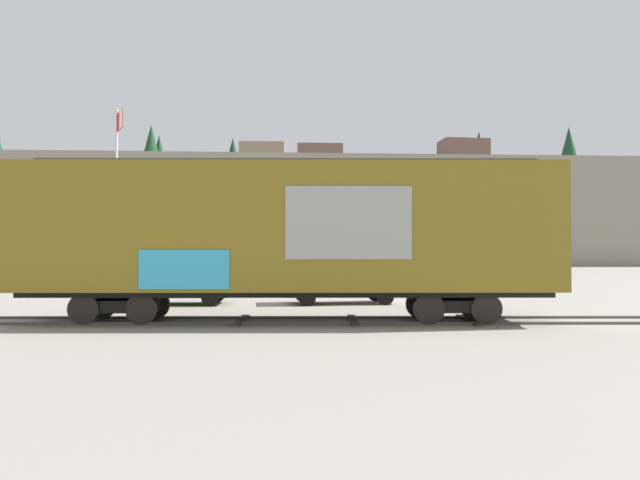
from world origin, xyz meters
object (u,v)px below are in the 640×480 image
at_px(parked_car_green, 177,283).
at_px(parked_car_white, 342,284).
at_px(flagpole, 118,171).
at_px(freight_car, 287,230).

height_order(parked_car_green, parked_car_white, parked_car_green).
relative_size(flagpole, parked_car_white, 1.99).
relative_size(parked_car_green, parked_car_white, 0.89).
xyz_separation_m(freight_car, parked_car_green, (-4.39, 5.71, -1.95)).
distance_m(freight_car, parked_car_green, 7.46).
relative_size(freight_car, parked_car_green, 3.89).
bearing_deg(freight_car, parked_car_green, 127.51).
xyz_separation_m(flagpole, parked_car_green, (4.15, -6.09, -5.30)).
xyz_separation_m(freight_car, parked_car_white, (2.25, 5.66, -2.00)).
xyz_separation_m(freight_car, flagpole, (-8.54, 11.81, 3.35)).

